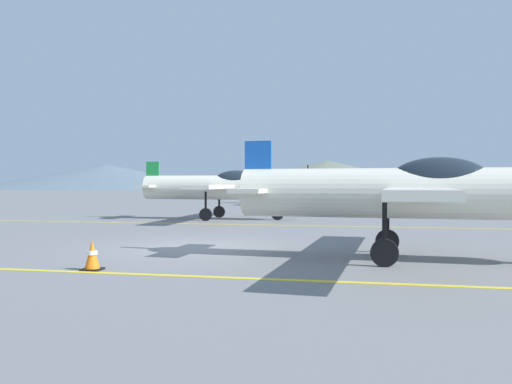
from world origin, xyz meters
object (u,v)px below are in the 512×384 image
object	(u,v)px
airplane_near	(410,191)
airplane_mid	(223,187)
airplane_back	(286,185)
traffic_cone_front	(92,256)
car_sedan	(506,196)
airplane_far	(391,186)

from	to	relation	value
airplane_near	airplane_mid	distance (m)	13.72
airplane_back	traffic_cone_front	xyz separation A→B (m)	(1.16, -32.73, -1.22)
airplane_back	car_sedan	distance (m)	16.09
car_sedan	traffic_cone_front	distance (m)	30.61
airplane_back	airplane_mid	bearing A→B (deg)	-90.36
airplane_far	traffic_cone_front	size ratio (longest dim) A/B	15.21
airplane_near	airplane_mid	world-z (taller)	same
airplane_near	airplane_back	size ratio (longest dim) A/B	1.00
car_sedan	airplane_near	bearing A→B (deg)	-107.65
airplane_near	airplane_back	distance (m)	30.91
car_sedan	airplane_mid	bearing A→B (deg)	-139.49
airplane_near	car_sedan	world-z (taller)	airplane_near
airplane_near	traffic_cone_front	world-z (taller)	airplane_near
airplane_far	airplane_back	world-z (taller)	same
airplane_far	car_sedan	bearing A→B (deg)	31.96
airplane_far	airplane_back	xyz separation A→B (m)	(-7.74, 10.08, 0.00)
traffic_cone_front	airplane_far	bearing A→B (deg)	73.80
airplane_mid	airplane_far	world-z (taller)	same
car_sedan	airplane_far	bearing A→B (deg)	-148.04
airplane_mid	car_sedan	xyz separation A→B (m)	(15.23, 13.01, -0.67)
airplane_back	airplane_far	bearing A→B (deg)	-52.50
traffic_cone_front	airplane_mid	bearing A→B (deg)	95.12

